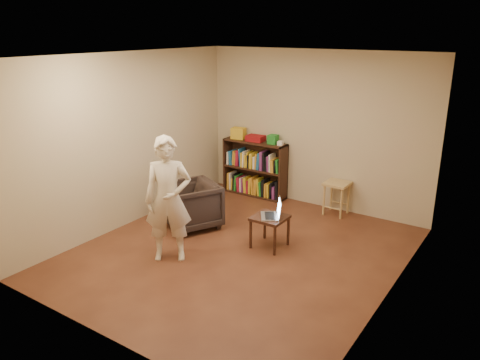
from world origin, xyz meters
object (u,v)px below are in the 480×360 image
Objects in this scene: stool at (337,189)px; laptop at (274,213)px; armchair at (191,205)px; side_table at (270,222)px; bookshelf at (255,171)px; person at (168,199)px.

laptop is (-0.25, -1.62, 0.07)m from stool.
armchair reaches higher than side_table.
stool is 1.66m from side_table.
laptop is at bearing -98.73° from stool.
laptop is (1.35, -1.68, 0.07)m from bookshelf.
person is at bearing -114.58° from stool.
armchair is at bearing -119.87° from laptop.
side_table is at bearing -52.52° from bookshelf.
person is at bearing -81.94° from bookshelf.
armchair is at bearing -133.75° from stool.
bookshelf is at bearing 61.35° from person.
armchair is 0.47× the size of person.
armchair is 1.81× the size of laptop.
stool is 0.33× the size of person.
bookshelf is 1.77m from armchair.
bookshelf reaches higher than side_table.
bookshelf is at bearing 127.48° from side_table.
side_table is (1.34, 0.07, 0.02)m from armchair.
stool is 1.64m from laptop.
laptop is (0.05, 0.02, 0.14)m from side_table.
side_table is 0.27× the size of person.
armchair is 1.34m from side_table.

